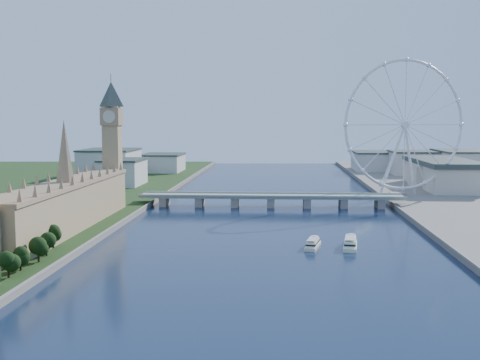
{
  "coord_description": "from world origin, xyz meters",
  "views": [
    {
      "loc": [
        7.12,
        -199.36,
        72.64
      ],
      "look_at": [
        -20.02,
        210.0,
        31.34
      ],
      "focal_mm": 45.0,
      "sensor_mm": 36.0,
      "label": 1
    }
  ],
  "objects": [
    {
      "name": "city_skyline",
      "position": [
        39.22,
        560.08,
        16.96
      ],
      "size": [
        505.0,
        280.0,
        32.0
      ],
      "color": "beige",
      "rests_on": "ground"
    },
    {
      "name": "county_hall",
      "position": [
        175.0,
        430.0,
        0.0
      ],
      "size": [
        54.0,
        144.0,
        35.0
      ],
      "primitive_type": null,
      "color": "beige",
      "rests_on": "ground"
    },
    {
      "name": "tour_boat_far",
      "position": [
        47.56,
        140.29,
        0.0
      ],
      "size": [
        11.71,
        30.68,
        6.61
      ],
      "primitive_type": null,
      "rotation": [
        0.0,
        0.0,
        -0.14
      ],
      "color": "beige",
      "rests_on": "ground"
    },
    {
      "name": "tour_boat_near",
      "position": [
        26.28,
        139.47,
        0.0
      ],
      "size": [
        11.87,
        26.95,
        5.74
      ],
      "primitive_type": null,
      "rotation": [
        0.0,
        0.0,
        -0.21
      ],
      "color": "beige",
      "rests_on": "ground"
    },
    {
      "name": "ground",
      "position": [
        0.0,
        0.0,
        0.0
      ],
      "size": [
        2000.0,
        2000.0,
        0.0
      ],
      "primitive_type": "plane",
      "color": "#1B284C",
      "rests_on": "ground"
    },
    {
      "name": "parliament_range",
      "position": [
        -128.0,
        170.0,
        18.48
      ],
      "size": [
        24.0,
        200.0,
        70.0
      ],
      "color": "tan",
      "rests_on": "ground"
    },
    {
      "name": "big_ben",
      "position": [
        -128.0,
        278.0,
        66.57
      ],
      "size": [
        20.02,
        20.02,
        110.0
      ],
      "color": "tan",
      "rests_on": "ground"
    },
    {
      "name": "london_eye",
      "position": [
        119.98,
        355.08,
        67.52
      ],
      "size": [
        113.6,
        39.12,
        124.3
      ],
      "color": "silver",
      "rests_on": "ground"
    },
    {
      "name": "westminster_bridge",
      "position": [
        0.0,
        300.0,
        6.63
      ],
      "size": [
        220.0,
        22.0,
        9.5
      ],
      "color": "gray",
      "rests_on": "ground"
    }
  ]
}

